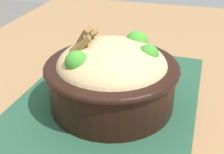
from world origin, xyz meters
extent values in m
cube|color=olive|center=(0.00, 0.00, 0.70)|extent=(1.29, 0.82, 0.03)
cylinder|color=brown|center=(0.59, 0.35, 0.35)|extent=(0.04, 0.04, 0.69)
cube|color=#1E422D|center=(0.00, 0.01, 0.72)|extent=(0.41, 0.31, 0.00)
cylinder|color=black|center=(-0.02, 0.00, 0.76)|extent=(0.20, 0.20, 0.07)
torus|color=black|center=(-0.02, 0.00, 0.79)|extent=(0.21, 0.21, 0.01)
ellipsoid|color=tan|center=(-0.02, 0.00, 0.79)|extent=(0.23, 0.23, 0.08)
sphere|color=#378026|center=(0.03, -0.03, 0.81)|extent=(0.04, 0.04, 0.04)
sphere|color=#378026|center=(-0.01, -0.05, 0.81)|extent=(0.03, 0.03, 0.03)
sphere|color=#378026|center=(-0.07, 0.04, 0.81)|extent=(0.03, 0.03, 0.03)
cylinder|color=orange|center=(-0.04, 0.04, 0.81)|extent=(0.03, 0.02, 0.01)
cylinder|color=orange|center=(0.00, 0.00, 0.81)|extent=(0.04, 0.01, 0.01)
cylinder|color=orange|center=(0.00, 0.02, 0.81)|extent=(0.02, 0.04, 0.01)
cube|color=brown|center=(0.00, 0.05, 0.82)|extent=(0.03, 0.04, 0.04)
cube|color=brown|center=(-0.02, 0.05, 0.82)|extent=(0.02, 0.04, 0.05)
cube|color=brown|center=(-0.03, 0.05, 0.82)|extent=(0.02, 0.04, 0.04)
cube|color=brown|center=(-0.04, 0.05, 0.82)|extent=(0.03, 0.05, 0.04)
cube|color=#B7B7B7|center=(0.08, -0.01, 0.72)|extent=(0.02, 0.06, 0.00)
cube|color=#B7B7B7|center=(0.07, 0.03, 0.72)|extent=(0.01, 0.01, 0.00)
cube|color=#B7B7B7|center=(0.07, 0.05, 0.72)|extent=(0.03, 0.03, 0.00)
cube|color=#B7B7B7|center=(0.07, 0.07, 0.72)|extent=(0.01, 0.02, 0.00)
cube|color=#B7B7B7|center=(0.07, 0.07, 0.72)|extent=(0.01, 0.02, 0.00)
cube|color=#B7B7B7|center=(0.06, 0.07, 0.72)|extent=(0.01, 0.02, 0.00)
cube|color=#B7B7B7|center=(0.05, 0.07, 0.72)|extent=(0.01, 0.02, 0.00)
camera|label=1|loc=(-0.42, -0.11, 1.00)|focal=47.47mm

